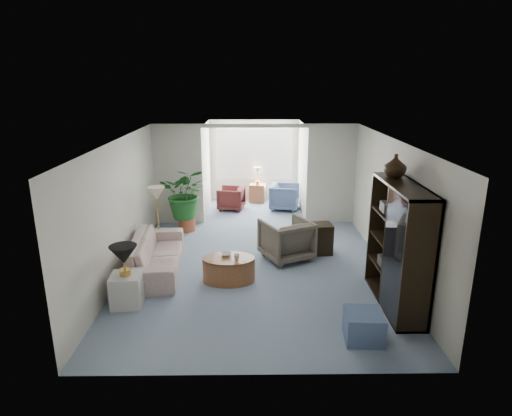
{
  "coord_description": "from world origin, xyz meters",
  "views": [
    {
      "loc": [
        -0.1,
        -7.63,
        3.55
      ],
      "look_at": [
        0.0,
        0.6,
        1.1
      ],
      "focal_mm": 30.69,
      "sensor_mm": 36.0,
      "label": 1
    }
  ],
  "objects_px": {
    "ottoman": "(364,326)",
    "sunroom_chair_maroon": "(231,198)",
    "framed_picture": "(395,186)",
    "end_table": "(127,290)",
    "cabinet_urn": "(395,166)",
    "plant_pot": "(187,224)",
    "sunroom_chair_blue": "(285,197)",
    "entertainment_cabinet": "(399,246)",
    "sunroom_table": "(257,193)",
    "floor_lamp": "(156,193)",
    "coffee_bowl": "(226,254)",
    "sofa": "(156,254)",
    "coffee_table": "(229,269)",
    "coffee_cup": "(237,257)",
    "side_table_dark": "(318,239)",
    "table_lamp": "(124,255)",
    "wingback_chair": "(286,240)"
  },
  "relations": [
    {
      "from": "sofa",
      "to": "side_table_dark",
      "type": "relative_size",
      "value": 3.53
    },
    {
      "from": "floor_lamp",
      "to": "sunroom_chair_maroon",
      "type": "xyz_separation_m",
      "value": [
        1.41,
        2.98,
        -0.93
      ]
    },
    {
      "from": "coffee_cup",
      "to": "side_table_dark",
      "type": "relative_size",
      "value": 0.17
    },
    {
      "from": "sofa",
      "to": "plant_pot",
      "type": "distance_m",
      "value": 2.3
    },
    {
      "from": "sunroom_table",
      "to": "sunroom_chair_maroon",
      "type": "bearing_deg",
      "value": -135.0
    },
    {
      "from": "sunroom_chair_blue",
      "to": "floor_lamp",
      "type": "bearing_deg",
      "value": 146.13
    },
    {
      "from": "ottoman",
      "to": "sunroom_table",
      "type": "xyz_separation_m",
      "value": [
        -1.39,
        7.17,
        0.06
      ]
    },
    {
      "from": "cabinet_urn",
      "to": "sunroom_chair_maroon",
      "type": "height_order",
      "value": "cabinet_urn"
    },
    {
      "from": "coffee_cup",
      "to": "sunroom_chair_blue",
      "type": "bearing_deg",
      "value": 75.42
    },
    {
      "from": "framed_picture",
      "to": "plant_pot",
      "type": "xyz_separation_m",
      "value": [
        -4.11,
        2.52,
        -1.54
      ]
    },
    {
      "from": "sunroom_chair_maroon",
      "to": "sunroom_table",
      "type": "bearing_deg",
      "value": 145.48
    },
    {
      "from": "framed_picture",
      "to": "coffee_bowl",
      "type": "xyz_separation_m",
      "value": [
        -3.02,
        -0.15,
        -1.23
      ]
    },
    {
      "from": "end_table",
      "to": "entertainment_cabinet",
      "type": "distance_m",
      "value": 4.41
    },
    {
      "from": "wingback_chair",
      "to": "cabinet_urn",
      "type": "bearing_deg",
      "value": 113.58
    },
    {
      "from": "side_table_dark",
      "to": "plant_pot",
      "type": "bearing_deg",
      "value": 153.71
    },
    {
      "from": "floor_lamp",
      "to": "ottoman",
      "type": "distance_m",
      "value": 5.05
    },
    {
      "from": "ottoman",
      "to": "sunroom_chair_maroon",
      "type": "xyz_separation_m",
      "value": [
        -2.14,
        6.42,
        0.11
      ]
    },
    {
      "from": "framed_picture",
      "to": "end_table",
      "type": "xyz_separation_m",
      "value": [
        -4.57,
        -1.11,
        -1.44
      ]
    },
    {
      "from": "coffee_cup",
      "to": "cabinet_urn",
      "type": "xyz_separation_m",
      "value": [
        2.59,
        -0.27,
        1.7
      ]
    },
    {
      "from": "framed_picture",
      "to": "sofa",
      "type": "relative_size",
      "value": 0.22
    },
    {
      "from": "framed_picture",
      "to": "end_table",
      "type": "relative_size",
      "value": 0.95
    },
    {
      "from": "coffee_bowl",
      "to": "sunroom_chair_blue",
      "type": "relative_size",
      "value": 0.25
    },
    {
      "from": "floor_lamp",
      "to": "side_table_dark",
      "type": "bearing_deg",
      "value": -4.06
    },
    {
      "from": "entertainment_cabinet",
      "to": "sunroom_chair_maroon",
      "type": "relative_size",
      "value": 2.86
    },
    {
      "from": "table_lamp",
      "to": "ottoman",
      "type": "distance_m",
      "value": 3.8
    },
    {
      "from": "sofa",
      "to": "coffee_cup",
      "type": "bearing_deg",
      "value": -115.2
    },
    {
      "from": "side_table_dark",
      "to": "coffee_table",
      "type": "bearing_deg",
      "value": -144.48
    },
    {
      "from": "ottoman",
      "to": "table_lamp",
      "type": "bearing_deg",
      "value": 164.0
    },
    {
      "from": "coffee_table",
      "to": "entertainment_cabinet",
      "type": "height_order",
      "value": "entertainment_cabinet"
    },
    {
      "from": "entertainment_cabinet",
      "to": "sunroom_chair_blue",
      "type": "relative_size",
      "value": 2.55
    },
    {
      "from": "side_table_dark",
      "to": "ottoman",
      "type": "relative_size",
      "value": 1.23
    },
    {
      "from": "wingback_chair",
      "to": "cabinet_urn",
      "type": "height_order",
      "value": "cabinet_urn"
    },
    {
      "from": "coffee_table",
      "to": "side_table_dark",
      "type": "bearing_deg",
      "value": 35.52
    },
    {
      "from": "end_table",
      "to": "coffee_bowl",
      "type": "xyz_separation_m",
      "value": [
        1.56,
        0.96,
        0.21
      ]
    },
    {
      "from": "coffee_bowl",
      "to": "plant_pot",
      "type": "distance_m",
      "value": 2.9
    },
    {
      "from": "coffee_table",
      "to": "coffee_bowl",
      "type": "height_order",
      "value": "coffee_bowl"
    },
    {
      "from": "framed_picture",
      "to": "sofa",
      "type": "distance_m",
      "value": 4.59
    },
    {
      "from": "sofa",
      "to": "coffee_cup",
      "type": "relative_size",
      "value": 20.72
    },
    {
      "from": "entertainment_cabinet",
      "to": "sunroom_table",
      "type": "xyz_separation_m",
      "value": [
        -2.13,
        6.14,
        -0.73
      ]
    },
    {
      "from": "end_table",
      "to": "ottoman",
      "type": "xyz_separation_m",
      "value": [
        3.6,
        -1.03,
        -0.06
      ]
    },
    {
      "from": "coffee_cup",
      "to": "plant_pot",
      "type": "distance_m",
      "value": 3.16
    },
    {
      "from": "plant_pot",
      "to": "sunroom_chair_blue",
      "type": "distance_m",
      "value": 3.06
    },
    {
      "from": "coffee_table",
      "to": "sofa",
      "type": "bearing_deg",
      "value": 160.94
    },
    {
      "from": "floor_lamp",
      "to": "wingback_chair",
      "type": "height_order",
      "value": "floor_lamp"
    },
    {
      "from": "end_table",
      "to": "coffee_table",
      "type": "relative_size",
      "value": 0.55
    },
    {
      "from": "framed_picture",
      "to": "ottoman",
      "type": "relative_size",
      "value": 0.96
    },
    {
      "from": "ottoman",
      "to": "sunroom_chair_maroon",
      "type": "height_order",
      "value": "sunroom_chair_maroon"
    },
    {
      "from": "floor_lamp",
      "to": "coffee_bowl",
      "type": "distance_m",
      "value": 2.23
    },
    {
      "from": "table_lamp",
      "to": "sunroom_chair_maroon",
      "type": "height_order",
      "value": "table_lamp"
    },
    {
      "from": "plant_pot",
      "to": "side_table_dark",
      "type": "bearing_deg",
      "value": -26.29
    }
  ]
}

